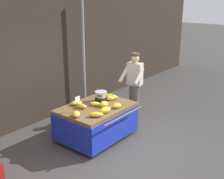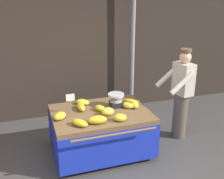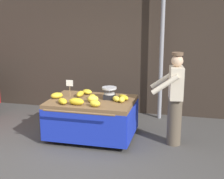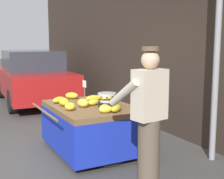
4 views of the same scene
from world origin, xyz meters
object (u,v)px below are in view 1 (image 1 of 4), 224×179
weighing_scale (101,96)px  banana_bunch_3 (81,106)px  street_pole (83,56)px  banana_bunch_9 (95,104)px  banana_bunch_10 (105,110)px  banana_bunch_5 (76,114)px  banana_bunch_1 (114,97)px  banana_bunch_7 (117,106)px  banana_bunch_8 (108,96)px  banana_bunch_2 (96,115)px  banana_cart (96,115)px  banana_bunch_6 (110,98)px  banana_bunch_0 (76,103)px  banana_bunch_4 (104,104)px  price_sign (77,101)px  vendor_person (134,85)px

weighing_scale → banana_bunch_3: size_ratio=0.96×
banana_bunch_3 → street_pole: bearing=41.9°
banana_bunch_9 → banana_bunch_10: (-0.17, -0.43, 0.02)m
banana_bunch_5 → banana_bunch_10: bearing=-31.8°
banana_bunch_1 → banana_bunch_7: (-0.41, -0.39, 0.00)m
banana_bunch_5 → banana_bunch_8: (1.28, 0.21, -0.01)m
banana_bunch_2 → banana_bunch_10: banana_bunch_10 is taller
banana_cart → banana_bunch_2: (-0.43, -0.39, 0.25)m
banana_cart → banana_bunch_1: size_ratio=8.08×
banana_bunch_7 → street_pole: bearing=63.0°
banana_bunch_2 → banana_bunch_6: bearing=22.9°
banana_bunch_3 → weighing_scale: bearing=-4.7°
weighing_scale → banana_bunch_9: (-0.31, -0.09, -0.07)m
banana_bunch_0 → banana_bunch_5: size_ratio=1.08×
banana_bunch_1 → banana_bunch_7: 0.56m
banana_bunch_3 → banana_bunch_4: bearing=-43.0°
price_sign → banana_bunch_0: price_sign is taller
banana_bunch_5 → banana_bunch_8: bearing=9.1°
banana_bunch_3 → banana_bunch_7: 0.77m
banana_bunch_9 → banana_bunch_6: bearing=-4.6°
banana_bunch_7 → banana_bunch_9: bearing=112.1°
price_sign → banana_bunch_7: size_ratio=1.67×
price_sign → banana_bunch_9: price_sign is taller
banana_bunch_2 → banana_bunch_7: size_ratio=1.41×
banana_bunch_0 → banana_bunch_10: banana_bunch_10 is taller
banana_bunch_8 → vendor_person: size_ratio=0.17×
banana_bunch_3 → banana_bunch_10: banana_bunch_10 is taller
banana_bunch_5 → banana_bunch_7: 0.95m
banana_bunch_10 → banana_bunch_1: bearing=25.5°
street_pole → vendor_person: 1.63m
banana_bunch_5 → banana_bunch_9: bearing=8.7°
street_pole → banana_bunch_10: size_ratio=10.67×
banana_bunch_1 → banana_bunch_5: banana_bunch_5 is taller
price_sign → vendor_person: vendor_person is taller
banana_bunch_0 → banana_bunch_6: size_ratio=1.15×
weighing_scale → banana_bunch_4: weighing_scale is taller
banana_bunch_6 → banana_bunch_9: banana_bunch_6 is taller
banana_bunch_6 → banana_bunch_7: banana_bunch_7 is taller
weighing_scale → vendor_person: (1.24, -0.08, -0.01)m
weighing_scale → vendor_person: bearing=-3.9°
banana_bunch_1 → banana_bunch_8: size_ratio=0.68×
banana_bunch_4 → banana_bunch_5: size_ratio=0.87×
banana_bunch_1 → banana_bunch_4: bearing=-165.8°
banana_bunch_10 → banana_bunch_8: bearing=35.1°
weighing_scale → vendor_person: vendor_person is taller
banana_bunch_1 → price_sign: bearing=173.5°
weighing_scale → banana_bunch_8: weighing_scale is taller
banana_bunch_0 → banana_bunch_2: banana_bunch_2 is taller
street_pole → banana_bunch_1: size_ratio=15.14×
price_sign → banana_bunch_3: size_ratio=1.16×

